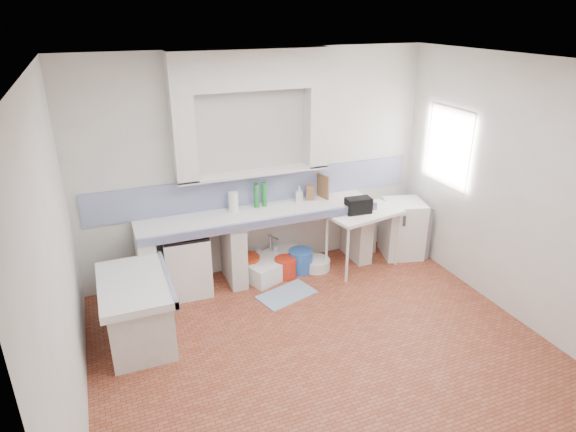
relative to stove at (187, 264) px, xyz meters
name	(u,v)px	position (x,y,z in m)	size (l,w,h in m)	color
floor	(325,351)	(1.05, -1.67, -0.38)	(4.50, 4.50, 0.00)	brown
ceiling	(335,64)	(1.05, -1.67, 2.42)	(4.50, 4.50, 0.00)	silver
wall_back	(258,165)	(1.05, 0.33, 1.02)	(4.50, 4.50, 0.00)	silver
wall_front	(489,362)	(1.05, -3.67, 1.02)	(4.50, 4.50, 0.00)	silver
wall_left	(59,271)	(-1.20, -1.67, 1.02)	(4.50, 4.50, 0.00)	silver
wall_right	(519,193)	(3.30, -1.67, 1.02)	(4.50, 4.50, 0.00)	silver
alcove_mass	(251,69)	(0.95, 0.20, 2.20)	(1.90, 0.25, 0.45)	silver
window_frame	(460,146)	(3.47, -0.47, 1.22)	(0.35, 0.86, 1.06)	#362011
lace_valance	(454,117)	(3.33, -0.47, 1.60)	(0.01, 0.84, 0.24)	white
counter_slab	(259,215)	(0.95, 0.03, 0.48)	(3.00, 0.60, 0.08)	white
counter_lip	(267,223)	(0.95, -0.25, 0.48)	(3.00, 0.04, 0.10)	navy
counter_pier_left	(147,267)	(-0.45, 0.03, 0.03)	(0.20, 0.55, 0.82)	silver
counter_pier_mid	(234,252)	(0.60, 0.03, 0.03)	(0.20, 0.55, 0.82)	silver
counter_pier_right	(357,230)	(2.35, 0.03, 0.03)	(0.20, 0.55, 0.82)	silver
peninsula_top	(134,285)	(-0.65, -0.77, 0.28)	(0.70, 1.10, 0.08)	white
peninsula_base	(138,314)	(-0.65, -0.77, -0.07)	(0.60, 1.00, 0.62)	silver
peninsula_lip	(168,278)	(-0.32, -0.77, 0.28)	(0.04, 1.10, 0.10)	navy
backsplash	(259,188)	(1.05, 0.31, 0.72)	(4.27, 0.03, 0.40)	navy
stove	(187,264)	(0.00, 0.00, 0.00)	(0.53, 0.51, 0.75)	white
sink	(275,265)	(1.15, 0.03, -0.27)	(0.88, 0.48, 0.21)	white
side_table	(363,239)	(2.28, -0.24, 0.02)	(0.96, 0.53, 0.04)	white
fridge	(402,228)	(2.98, -0.13, 0.02)	(0.51, 0.51, 0.79)	white
bucket_red	(248,266)	(0.79, 0.07, -0.23)	(0.31, 0.31, 0.29)	#B73213
bucket_orange	(285,267)	(1.23, -0.11, -0.25)	(0.28, 0.28, 0.26)	red
bucket_blue	(300,261)	(1.47, -0.05, -0.23)	(0.31, 0.31, 0.29)	blue
basin_white	(316,264)	(1.69, -0.08, -0.30)	(0.36, 0.36, 0.14)	white
water_bottle_a	(258,260)	(0.97, 0.18, -0.23)	(0.08, 0.08, 0.29)	silver
water_bottle_b	(276,256)	(1.21, 0.18, -0.22)	(0.08, 0.08, 0.31)	silver
black_bag	(358,205)	(2.19, -0.24, 0.52)	(0.32, 0.18, 0.20)	black
green_bottle_a	(256,196)	(0.96, 0.18, 0.68)	(0.07, 0.07, 0.31)	#1D7330
green_bottle_b	(264,194)	(1.07, 0.18, 0.68)	(0.07, 0.07, 0.32)	#1D7330
knife_block	(310,193)	(1.69, 0.18, 0.62)	(0.10, 0.08, 0.19)	brown
cutting_board	(323,186)	(1.88, 0.18, 0.68)	(0.02, 0.23, 0.31)	brown
paper_towel	(233,202)	(0.66, 0.17, 0.65)	(0.12, 0.12, 0.24)	white
soap_bottle	(299,194)	(1.54, 0.17, 0.62)	(0.09, 0.09, 0.20)	white
rug	(287,294)	(1.08, -0.54, -0.37)	(0.68, 0.39, 0.01)	#2F5983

